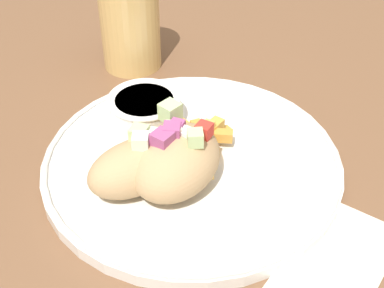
{
  "coord_description": "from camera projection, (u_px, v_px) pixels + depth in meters",
  "views": [
    {
      "loc": [
        -0.34,
        -0.26,
        1.11
      ],
      "look_at": [
        -0.01,
        0.01,
        0.76
      ],
      "focal_mm": 50.0,
      "sensor_mm": 36.0,
      "label": 1
    }
  ],
  "objects": [
    {
      "name": "table",
      "position": [
        207.0,
        210.0,
        0.62
      ],
      "size": [
        1.34,
        1.34,
        0.72
      ],
      "color": "brown",
      "rests_on": "ground_plane"
    },
    {
      "name": "napkin",
      "position": [
        335.0,
        264.0,
        0.47
      ],
      "size": [
        0.15,
        0.09,
        0.0
      ],
      "rotation": [
        0.0,
        0.0,
        0.09
      ],
      "color": "silver",
      "rests_on": "table"
    },
    {
      "name": "plate",
      "position": [
        192.0,
        162.0,
        0.57
      ],
      "size": [
        0.32,
        0.32,
        0.02
      ],
      "color": "white",
      "rests_on": "table"
    },
    {
      "name": "pita_sandwich_near",
      "position": [
        176.0,
        160.0,
        0.52
      ],
      "size": [
        0.12,
        0.1,
        0.07
      ],
      "rotation": [
        0.0,
        0.0,
        0.21
      ],
      "color": "tan",
      "rests_on": "plate"
    },
    {
      "name": "pita_sandwich_far",
      "position": [
        137.0,
        165.0,
        0.52
      ],
      "size": [
        0.11,
        0.09,
        0.07
      ],
      "rotation": [
        0.0,
        0.0,
        -0.28
      ],
      "color": "tan",
      "rests_on": "plate"
    },
    {
      "name": "fries_pile",
      "position": [
        194.0,
        141.0,
        0.57
      ],
      "size": [
        0.1,
        0.12,
        0.03
      ],
      "color": "gold",
      "rests_on": "plate"
    },
    {
      "name": "sauce_ramekin",
      "position": [
        147.0,
        108.0,
        0.6
      ],
      "size": [
        0.08,
        0.08,
        0.04
      ],
      "color": "white",
      "rests_on": "plate"
    },
    {
      "name": "water_glass",
      "position": [
        130.0,
        27.0,
        0.71
      ],
      "size": [
        0.08,
        0.08,
        0.13
      ],
      "color": "tan",
      "rests_on": "table"
    }
  ]
}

